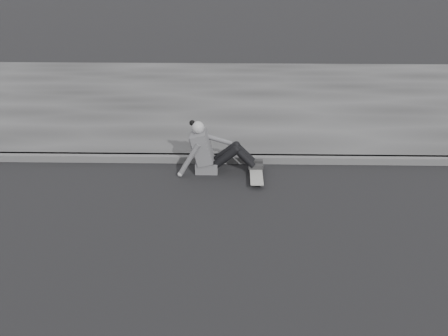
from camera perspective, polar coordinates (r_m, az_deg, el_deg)
The scene contains 5 objects.
ground at distance 6.27m, azimuth -0.16°, elevation -9.65°, with size 80.00×80.00×0.00m, color black.
curb at distance 8.46m, azimuth 0.22°, elevation 1.07°, with size 24.00×0.16×0.12m, color #4A4A4A.
sidewalk at distance 11.27m, azimuth 0.47°, elevation 7.70°, with size 24.00×6.00×0.12m, color #343434.
skateboard at distance 7.95m, azimuth 3.70°, elevation -0.70°, with size 0.20×0.78×0.09m.
seated_woman at distance 8.04m, azimuth -1.55°, elevation 1.98°, with size 1.38×0.46×0.88m.
Camera 1 is at (0.11, -5.06, 3.71)m, focal length 40.00 mm.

